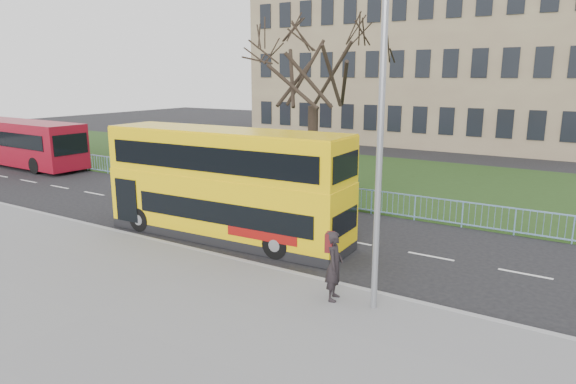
{
  "coord_description": "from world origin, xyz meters",
  "views": [
    {
      "loc": [
        10.81,
        -14.29,
        6.11
      ],
      "look_at": [
        1.1,
        1.0,
        1.97
      ],
      "focal_mm": 32.0,
      "sensor_mm": 36.0,
      "label": 1
    }
  ],
  "objects_px": {
    "yellow_bus": "(225,182)",
    "pedestrian": "(334,266)",
    "street_lamp": "(377,139)",
    "red_bus": "(20,142)"
  },
  "relations": [
    {
      "from": "pedestrian",
      "to": "yellow_bus",
      "type": "bearing_deg",
      "value": 48.62
    },
    {
      "from": "red_bus",
      "to": "street_lamp",
      "type": "xyz_separation_m",
      "value": [
        29.32,
        -7.87,
        2.94
      ]
    },
    {
      "from": "yellow_bus",
      "to": "red_bus",
      "type": "xyz_separation_m",
      "value": [
        -22.12,
        5.0,
        -0.56
      ]
    },
    {
      "from": "red_bus",
      "to": "street_lamp",
      "type": "height_order",
      "value": "street_lamp"
    },
    {
      "from": "street_lamp",
      "to": "red_bus",
      "type": "bearing_deg",
      "value": 173.89
    },
    {
      "from": "red_bus",
      "to": "pedestrian",
      "type": "distance_m",
      "value": 29.41
    },
    {
      "from": "yellow_bus",
      "to": "street_lamp",
      "type": "distance_m",
      "value": 8.1
    },
    {
      "from": "pedestrian",
      "to": "street_lamp",
      "type": "height_order",
      "value": "street_lamp"
    },
    {
      "from": "yellow_bus",
      "to": "pedestrian",
      "type": "xyz_separation_m",
      "value": [
        6.18,
        -3.0,
        -1.12
      ]
    },
    {
      "from": "red_bus",
      "to": "yellow_bus",
      "type": "bearing_deg",
      "value": -11.02
    }
  ]
}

